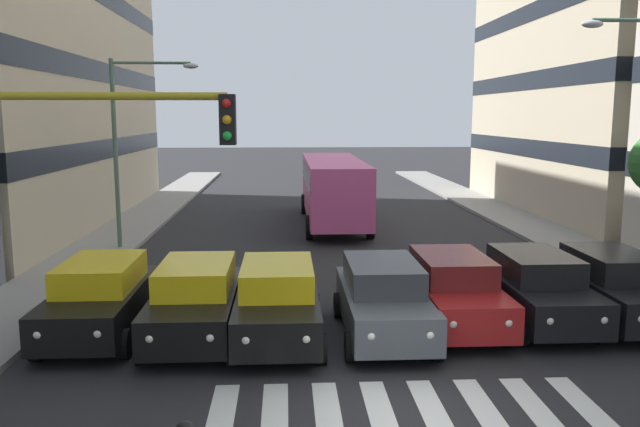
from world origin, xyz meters
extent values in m
plane|color=#262628|center=(0.00, 0.00, 0.00)|extent=(180.00, 180.00, 0.00)
cube|color=black|center=(-14.88, -22.48, 3.36)|extent=(9.26, 18.07, 0.90)
cube|color=black|center=(-14.88, -22.48, 6.72)|extent=(9.26, 18.07, 0.90)
cube|color=black|center=(-14.88, -22.48, 10.08)|extent=(9.26, 18.07, 0.90)
cube|color=black|center=(14.88, -20.35, 3.47)|extent=(9.26, 22.34, 0.90)
cube|color=black|center=(14.88, -20.35, 6.94)|extent=(9.26, 22.34, 0.90)
cube|color=silver|center=(-3.15, 0.00, 0.00)|extent=(0.45, 2.80, 0.01)
cube|color=silver|center=(-2.25, 0.00, 0.00)|extent=(0.45, 2.80, 0.01)
cube|color=silver|center=(-1.35, 0.00, 0.00)|extent=(0.45, 2.80, 0.01)
cube|color=silver|center=(-0.45, 0.00, 0.00)|extent=(0.45, 2.80, 0.01)
cube|color=silver|center=(0.45, 0.00, 0.00)|extent=(0.45, 2.80, 0.01)
cube|color=silver|center=(1.35, 0.00, 0.00)|extent=(0.45, 2.80, 0.01)
cube|color=silver|center=(2.25, 0.00, 0.00)|extent=(0.45, 2.80, 0.01)
cube|color=silver|center=(3.15, 0.00, 0.00)|extent=(0.45, 2.80, 0.01)
cube|color=black|center=(-5.95, -4.61, 0.72)|extent=(1.80, 4.40, 0.80)
cube|color=black|center=(-5.95, -4.81, 1.42)|extent=(1.58, 2.46, 0.60)
cylinder|color=black|center=(-5.05, -3.16, 0.32)|extent=(0.22, 0.64, 0.64)
cylinder|color=black|center=(-6.85, -6.06, 0.32)|extent=(0.22, 0.64, 0.64)
cylinder|color=black|center=(-5.05, -6.06, 0.32)|extent=(0.22, 0.64, 0.64)
sphere|color=white|center=(-5.37, -2.46, 0.80)|extent=(0.18, 0.18, 0.18)
cube|color=black|center=(-3.99, -4.57, 0.72)|extent=(1.80, 4.40, 0.80)
cube|color=black|center=(-3.99, -4.77, 1.42)|extent=(1.58, 2.46, 0.60)
cylinder|color=black|center=(-4.89, -3.12, 0.32)|extent=(0.22, 0.64, 0.64)
cylinder|color=black|center=(-3.09, -3.12, 0.32)|extent=(0.22, 0.64, 0.64)
cylinder|color=black|center=(-4.89, -6.02, 0.32)|extent=(0.22, 0.64, 0.64)
cylinder|color=black|center=(-3.09, -6.02, 0.32)|extent=(0.22, 0.64, 0.64)
sphere|color=white|center=(-4.56, -2.42, 0.80)|extent=(0.18, 0.18, 0.18)
sphere|color=white|center=(-3.41, -2.42, 0.80)|extent=(0.18, 0.18, 0.18)
cube|color=maroon|center=(-1.93, -4.48, 0.72)|extent=(1.80, 4.40, 0.80)
cube|color=maroon|center=(-1.93, -4.68, 1.42)|extent=(1.58, 2.46, 0.60)
cylinder|color=black|center=(-2.83, -3.03, 0.32)|extent=(0.22, 0.64, 0.64)
cylinder|color=black|center=(-1.03, -3.03, 0.32)|extent=(0.22, 0.64, 0.64)
cylinder|color=black|center=(-2.83, -5.93, 0.32)|extent=(0.22, 0.64, 0.64)
cylinder|color=black|center=(-1.03, -5.93, 0.32)|extent=(0.22, 0.64, 0.64)
sphere|color=white|center=(-2.51, -2.33, 0.80)|extent=(0.18, 0.18, 0.18)
sphere|color=white|center=(-1.36, -2.33, 0.80)|extent=(0.18, 0.18, 0.18)
cube|color=#474C51|center=(-0.17, -3.86, 0.72)|extent=(1.80, 4.40, 0.80)
cube|color=#343639|center=(-0.17, -4.06, 1.42)|extent=(1.58, 2.46, 0.60)
cylinder|color=black|center=(-1.07, -2.41, 0.32)|extent=(0.22, 0.64, 0.64)
cylinder|color=black|center=(0.73, -2.41, 0.32)|extent=(0.22, 0.64, 0.64)
cylinder|color=black|center=(-1.07, -5.32, 0.32)|extent=(0.22, 0.64, 0.64)
cylinder|color=black|center=(0.73, -5.32, 0.32)|extent=(0.22, 0.64, 0.64)
sphere|color=white|center=(-0.74, -1.71, 0.80)|extent=(0.18, 0.18, 0.18)
sphere|color=white|center=(0.41, -1.71, 0.80)|extent=(0.18, 0.18, 0.18)
cube|color=black|center=(2.24, -3.78, 0.72)|extent=(1.80, 4.40, 0.80)
cube|color=yellow|center=(2.24, -3.98, 1.42)|extent=(1.58, 2.46, 0.60)
cylinder|color=black|center=(1.34, -2.33, 0.32)|extent=(0.22, 0.64, 0.64)
cylinder|color=black|center=(3.14, -2.33, 0.32)|extent=(0.22, 0.64, 0.64)
cylinder|color=black|center=(1.34, -5.23, 0.32)|extent=(0.22, 0.64, 0.64)
cylinder|color=black|center=(3.14, -5.23, 0.32)|extent=(0.22, 0.64, 0.64)
sphere|color=white|center=(1.66, -1.63, 0.80)|extent=(0.18, 0.18, 0.18)
sphere|color=white|center=(2.82, -1.63, 0.80)|extent=(0.18, 0.18, 0.18)
cube|color=black|center=(4.08, -3.95, 0.72)|extent=(1.80, 4.40, 0.80)
cube|color=yellow|center=(4.08, -4.15, 1.42)|extent=(1.58, 2.46, 0.60)
cylinder|color=black|center=(3.18, -2.50, 0.32)|extent=(0.22, 0.64, 0.64)
cylinder|color=black|center=(4.98, -2.50, 0.32)|extent=(0.22, 0.64, 0.64)
cylinder|color=black|center=(3.18, -5.41, 0.32)|extent=(0.22, 0.64, 0.64)
cylinder|color=black|center=(4.98, -5.41, 0.32)|extent=(0.22, 0.64, 0.64)
sphere|color=white|center=(3.50, -1.80, 0.80)|extent=(0.18, 0.18, 0.18)
sphere|color=white|center=(4.66, -1.80, 0.80)|extent=(0.18, 0.18, 0.18)
cube|color=black|center=(6.30, -4.30, 0.72)|extent=(1.80, 4.40, 0.80)
cube|color=yellow|center=(6.30, -4.50, 1.42)|extent=(1.58, 2.46, 0.60)
cylinder|color=black|center=(5.40, -2.85, 0.32)|extent=(0.22, 0.64, 0.64)
cylinder|color=black|center=(7.20, -2.85, 0.32)|extent=(0.22, 0.64, 0.64)
cylinder|color=black|center=(5.40, -5.75, 0.32)|extent=(0.22, 0.64, 0.64)
cylinder|color=black|center=(7.20, -5.75, 0.32)|extent=(0.22, 0.64, 0.64)
sphere|color=white|center=(5.72, -2.15, 0.80)|extent=(0.18, 0.18, 0.18)
sphere|color=white|center=(6.88, -2.15, 0.80)|extent=(0.18, 0.18, 0.18)
cube|color=#DB5193|center=(-0.17, -19.09, 1.75)|extent=(2.50, 10.50, 2.50)
cube|color=black|center=(-0.17, -19.09, 2.30)|extent=(2.52, 9.87, 0.80)
cylinder|color=black|center=(-1.42, -15.41, 0.50)|extent=(0.28, 1.00, 1.00)
cylinder|color=black|center=(1.08, -15.41, 0.50)|extent=(0.28, 1.00, 1.00)
cylinder|color=black|center=(-1.42, -22.24, 0.50)|extent=(0.28, 1.00, 1.00)
cylinder|color=black|center=(1.08, -22.24, 0.50)|extent=(0.28, 1.00, 1.00)
cylinder|color=#AD991E|center=(5.07, 0.16, 5.30)|extent=(4.33, 0.12, 0.12)
cube|color=black|center=(2.91, 0.16, 4.95)|extent=(0.24, 0.28, 0.76)
sphere|color=red|center=(2.91, 0.31, 5.19)|extent=(0.14, 0.14, 0.14)
sphere|color=orange|center=(2.91, 0.31, 4.95)|extent=(0.14, 0.14, 0.14)
sphere|color=green|center=(2.91, 0.31, 4.71)|extent=(0.14, 0.14, 0.14)
ellipsoid|color=#B7BCC1|center=(-5.69, -6.07, 7.28)|extent=(0.56, 0.28, 0.20)
cylinder|color=#4C6B56|center=(8.23, -13.63, 3.59)|extent=(0.16, 0.16, 6.87)
cylinder|color=#4C6B56|center=(6.82, -13.63, 6.87)|extent=(2.82, 0.10, 0.10)
ellipsoid|color=#B7BCC1|center=(5.41, -13.63, 6.77)|extent=(0.56, 0.28, 0.20)
camera|label=1|loc=(2.04, 9.93, 5.02)|focal=35.55mm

